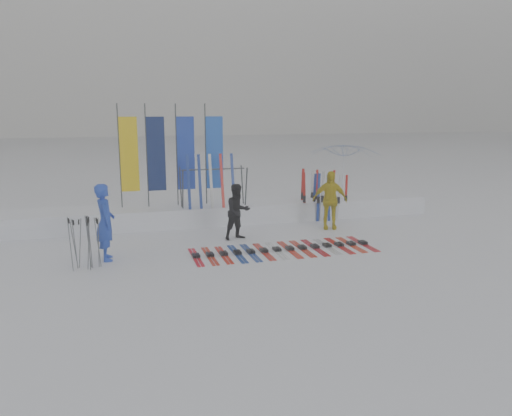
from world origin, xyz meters
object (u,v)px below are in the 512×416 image
object	(u,v)px
tent_canopy	(344,173)
ski_row	(284,249)
person_yellow	(330,200)
ski_rack	(213,182)
person_black	(238,212)
person_blue	(105,222)

from	to	relation	value
tent_canopy	ski_row	world-z (taller)	tent_canopy
person_yellow	ski_rack	world-z (taller)	ski_rack
ski_row	ski_rack	distance (m)	3.86
person_black	ski_row	xyz separation A→B (m)	(0.86, -1.47, -0.75)
person_black	ski_rack	xyz separation A→B (m)	(-0.30, 1.96, 0.59)
ski_row	person_black	bearing A→B (deg)	120.37
person_black	person_yellow	world-z (taller)	person_yellow
tent_canopy	ski_rack	size ratio (longest dim) A/B	1.32
ski_row	person_yellow	bearing A→B (deg)	41.94
tent_canopy	ski_row	xyz separation A→B (m)	(-4.33, -5.49, -1.17)
person_blue	person_black	world-z (taller)	person_blue
person_black	tent_canopy	bearing A→B (deg)	21.53
person_blue	tent_canopy	distance (m)	10.11
person_blue	ski_row	distance (m)	4.53
person_yellow	ski_row	size ratio (longest dim) A/B	0.38
person_yellow	tent_canopy	xyz separation A→B (m)	(2.18, 3.56, 0.31)
person_blue	person_black	bearing A→B (deg)	-77.95
tent_canopy	person_yellow	bearing A→B (deg)	-121.48
person_black	person_blue	bearing A→B (deg)	-179.69
person_yellow	ski_row	bearing A→B (deg)	-122.06
person_yellow	person_blue	bearing A→B (deg)	-151.02
person_yellow	person_black	bearing A→B (deg)	-155.32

